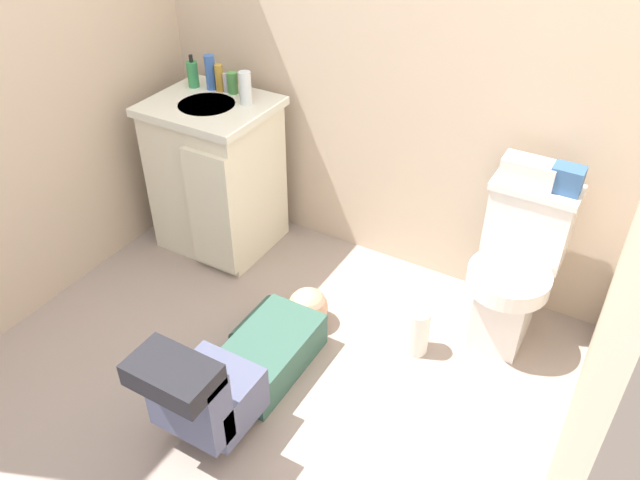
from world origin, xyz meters
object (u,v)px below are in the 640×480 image
bottle_blue (211,72)px  bottle_clear (245,88)px  toilet (515,269)px  bottle_pink (246,84)px  bottle_green (233,83)px  vanity_cabinet (217,175)px  paper_towel_roll (417,331)px  person_plumber (242,366)px  soap_dispenser (193,74)px  tissue_box (529,171)px  bottle_amber (219,78)px  faucet (226,83)px  toiletry_bag (567,179)px

bottle_blue → bottle_clear: 0.26m
toilet → bottle_pink: 1.55m
bottle_blue → bottle_green: bottle_blue is taller
vanity_cabinet → paper_towel_roll: (1.27, -0.25, -0.30)m
paper_towel_roll → toilet: bearing=46.8°
person_plumber → soap_dispenser: (-0.95, 0.98, 0.71)m
tissue_box → bottle_amber: bottle_amber is taller
person_plumber → soap_dispenser: 1.54m
faucet → bottle_pink: (0.11, 0.01, 0.01)m
bottle_amber → bottle_pink: bottle_amber is taller
toiletry_bag → bottle_blue: 1.77m
toilet → bottle_green: (-1.54, 0.09, 0.51)m
tissue_box → bottle_pink: bottle_pink is taller
bottle_clear → tissue_box: bearing=3.1°
bottle_blue → bottle_clear: size_ratio=1.10×
tissue_box → paper_towel_roll: tissue_box is taller
bottle_clear → faucet: bearing=160.4°
soap_dispenser → bottle_blue: bearing=12.2°
bottle_blue → bottle_pink: bearing=3.4°
vanity_cabinet → bottle_amber: 0.49m
person_plumber → bottle_amber: size_ratio=7.81×
toilet → faucet: faucet is taller
soap_dispenser → paper_towel_roll: soap_dispenser is taller
soap_dispenser → bottle_green: 0.23m
faucet → bottle_amber: (-0.04, 0.00, 0.02)m
tissue_box → soap_dispenser: bearing=-178.9°
bottle_amber → vanity_cabinet: bearing=-74.1°
bottle_blue → vanity_cabinet: bearing=-57.4°
bottle_clear → bottle_blue: bearing=166.8°
toilet → faucet: 1.65m
bottle_amber → person_plumber: bearing=-51.4°
toilet → person_plumber: 1.24m
faucet → paper_towel_roll: faucet is taller
toiletry_bag → bottle_amber: 1.72m
person_plumber → bottle_green: (-0.73, 1.01, 0.70)m
tissue_box → paper_towel_roll: size_ratio=0.95×
vanity_cabinet → faucet: bearing=91.3°
soap_dispenser → bottle_blue: 0.10m
toiletry_bag → vanity_cabinet: bearing=-174.5°
toilet → vanity_cabinet: size_ratio=0.91×
vanity_cabinet → bottle_blue: bottle_blue is taller
bottle_blue → bottle_clear: bearing=-13.2°
faucet → tissue_box: faucet is taller
person_plumber → bottle_green: 1.43m
vanity_cabinet → toiletry_bag: toiletry_bag is taller
toiletry_bag → paper_towel_roll: (-0.40, -0.41, -0.69)m
person_plumber → bottle_pink: bearing=122.5°
vanity_cabinet → bottle_blue: bearing=122.6°
tissue_box → toiletry_bag: bearing=0.0°
toiletry_bag → bottle_clear: 1.52m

